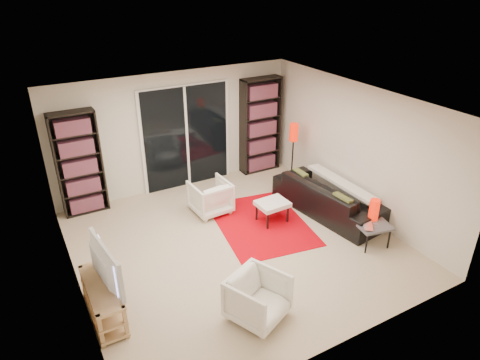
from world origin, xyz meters
name	(u,v)px	position (x,y,z in m)	size (l,w,h in m)	color
floor	(236,243)	(0.00, 0.00, 0.00)	(5.00, 5.00, 0.00)	beige
wall_back	(176,131)	(0.00, 2.50, 1.20)	(5.00, 0.02, 2.40)	beige
wall_front	(344,268)	(0.00, -2.50, 1.20)	(5.00, 0.02, 2.40)	beige
wall_left	(67,221)	(-2.50, 0.00, 1.20)	(0.02, 5.00, 2.40)	beige
wall_right	(356,150)	(2.50, 0.00, 1.20)	(0.02, 5.00, 2.40)	beige
ceiling	(235,104)	(0.00, 0.00, 2.40)	(5.00, 5.00, 0.02)	white
sliding_door	(186,137)	(0.20, 2.46, 1.05)	(1.92, 0.08, 2.16)	white
bookshelf_left	(79,164)	(-1.95, 2.33, 0.98)	(0.80, 0.30, 1.95)	black
bookshelf_right	(261,126)	(1.90, 2.33, 1.05)	(0.90, 0.30, 2.10)	black
tv_stand	(103,300)	(-2.31, -0.60, 0.26)	(0.36, 1.13, 0.50)	#E9C48A
tv	(99,267)	(-2.29, -0.60, 0.79)	(1.00, 0.13, 0.58)	black
rug	(261,223)	(0.70, 0.32, 0.01)	(1.51, 2.05, 0.01)	#CE000C
sofa	(328,197)	(2.01, 0.07, 0.32)	(2.21, 0.86, 0.65)	black
armchair_back	(210,197)	(0.09, 1.15, 0.31)	(0.67, 0.69, 0.63)	white
armchair_front	(258,298)	(-0.55, -1.62, 0.32)	(0.68, 0.70, 0.63)	white
ottoman	(272,205)	(0.92, 0.30, 0.34)	(0.56, 0.47, 0.40)	white
side_table	(372,225)	(1.96, -1.09, 0.36)	(0.62, 0.62, 0.40)	#4F4F54
laptop	(371,226)	(1.87, -1.15, 0.41)	(0.36, 0.23, 0.03)	silver
table_lamp	(374,210)	(2.05, -1.01, 0.58)	(0.16, 0.16, 0.37)	red
floor_lamp	(293,139)	(2.13, 1.42, 1.01)	(0.20, 0.20, 1.33)	black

